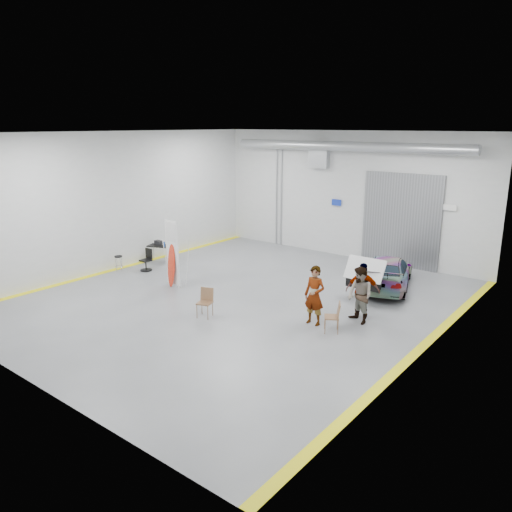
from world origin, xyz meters
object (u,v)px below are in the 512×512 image
Objects in this scene: folding_chair_near at (205,308)px; office_chair at (147,261)px; folding_chair_far at (332,323)px; person_c at (363,291)px; work_table at (161,245)px; person_b at (360,295)px; shop_stool at (119,264)px; sedan_car at (387,272)px; surfboard_display at (172,259)px; person_a at (315,295)px.

folding_chair_near is 6.31m from office_chair.
folding_chair_near is at bearing -100.67° from folding_chair_far.
work_table is at bearing -25.93° from person_c.
person_b reaches higher than office_chair.
sedan_car is at bearing 27.22° from shop_stool.
surfboard_display is 2.95× the size of office_chair.
surfboard_display is (-6.42, -0.20, 0.18)m from person_a.
office_chair is (-10.12, -0.37, -0.51)m from person_b.
office_chair is (-10.00, -0.81, -0.53)m from person_c.
work_table is (-10.64, 0.58, -0.16)m from person_c.
folding_chair_near is 0.70× the size of work_table.
person_c is at bearing 19.60° from surfboard_display.
person_a is at bearing -136.33° from folding_chair_far.
person_a reaches higher than folding_chair_far.
person_c is at bearing 8.66° from shop_stool.
surfboard_display is at bearing 20.07° from sedan_car.
folding_chair_far is at bearing 1.93° from folding_chair_near.
shop_stool is at bearing -148.65° from person_b.
person_a reaches higher than person_c.
folding_chair_near reaches higher than shop_stool.
sedan_car is at bearing 45.00° from surfboard_display.
person_a is 2.02× the size of folding_chair_far.
person_b is at bearing -5.39° from work_table.
shop_stool is at bearing -135.71° from office_chair.
surfboard_display is 2.95× the size of folding_chair_far.
person_b is 1.93× the size of folding_chair_near.
surfboard_display reaches higher than sedan_car.
person_b is (1.09, 1.01, -0.04)m from person_a.
shop_stool is (-10.16, -5.23, -0.28)m from sedan_car.
surfboard_display is (-7.51, -1.21, 0.22)m from person_b.
person_b is at bearing 16.19° from surfboard_display.
work_table reaches higher than shop_stool.
sedan_car is at bearing 86.88° from person_a.
office_chair reaches higher than shop_stool.
folding_chair_near is at bearing -12.84° from shop_stool.
person_a is 1.40× the size of work_table.
person_a reaches higher than work_table.
surfboard_display reaches higher than folding_chair_far.
folding_chair_far is at bearing 0.07° from shop_stool.
folding_chair_far is 9.84m from office_chair.
office_chair is (-9.03, 0.64, -0.55)m from person_a.
person_c reaches higher than person_b.
person_c is 1.36× the size of work_table.
surfboard_display is 3.96m from work_table.
work_table is 1.45× the size of office_chair.
person_a reaches higher than person_b.
office_chair is (-2.61, 0.84, -0.73)m from surfboard_display.
person_c reaches higher than work_table.
person_a is 2.02× the size of office_chair.
person_a is 9.92m from shop_stool.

